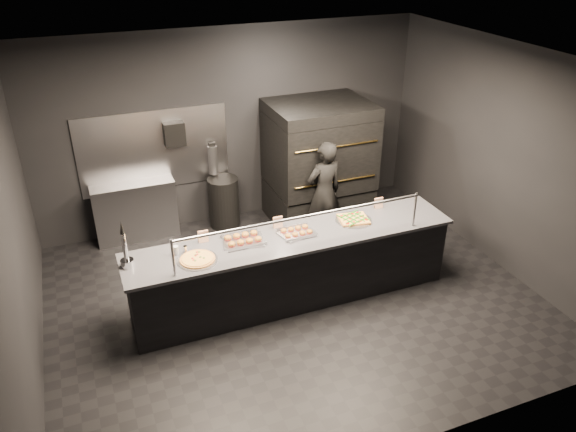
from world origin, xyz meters
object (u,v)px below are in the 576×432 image
Objects in this scene: pizza_oven at (318,162)px; prep_shelf at (136,211)px; round_pizza at (197,259)px; slider_tray_a at (243,239)px; towel_dispenser at (174,134)px; trash_bin at (224,202)px; slider_tray_b at (297,232)px; square_pizza at (353,219)px; fire_extinguisher at (213,159)px; service_counter at (293,268)px; worker at (324,193)px; beer_tap at (126,254)px.

pizza_oven reaches higher than prep_shelf.
slider_tray_a reaches higher than round_pizza.
towel_dispenser reaches higher than trash_bin.
towel_dispenser is 2.61m from slider_tray_b.
trash_bin is (-1.13, 2.13, -0.54)m from square_pizza.
square_pizza is (0.80, 0.05, -0.01)m from slider_tray_b.
service_counter is at bearing -81.70° from fire_extinguisher.
service_counter is 0.78m from slider_tray_a.
slider_tray_b is 0.59× the size of trash_bin.
worker is at bearing 51.11° from service_counter.
square_pizza reaches higher than prep_shelf.
pizza_oven reaches higher than round_pizza.
fire_extinguisher is 2.40m from slider_tray_b.
pizza_oven is 1.63m from fire_extinguisher.
service_counter is 2.05m from beer_tap.
fire_extinguisher reaches higher than round_pizza.
trash_bin is at bearing -4.28° from prep_shelf.
slider_tray_a is 0.68× the size of trash_bin.
fire_extinguisher is 1.80m from worker.
pizza_oven is at bearing 79.53° from square_pizza.
beer_tap is at bearing 167.20° from round_pizza.
towel_dispenser reaches higher than fire_extinguisher.
worker reaches higher than fire_extinguisher.
towel_dispenser is 0.74× the size of slider_tray_b.
slider_tray_b is at bearing -121.47° from pizza_oven.
service_counter reaches higher than fire_extinguisher.
slider_tray_a is 2.21m from trash_bin.
worker is at bearing -107.59° from pizza_oven.
fire_extinguisher is 2.83m from beer_tap.
slider_tray_a is at bearing -96.23° from fire_extinguisher.
fire_extinguisher is at bearing 55.53° from beer_tap.
pizza_oven is 3.13m from round_pizza.
towel_dispenser reaches higher than slider_tray_b.
prep_shelf is at bearing 114.33° from slider_tray_a.
slider_tray_a is at bearing -135.15° from pizza_oven.
pizza_oven is 3.78× the size of fire_extinguisher.
prep_shelf is (-2.80, 0.42, -0.52)m from pizza_oven.
prep_shelf is 2.13× the size of beer_tap.
towel_dispenser is 0.69× the size of fire_extinguisher.
beer_tap is at bearing -124.47° from fire_extinguisher.
beer_tap is at bearing -178.33° from slider_tray_a.
pizza_oven is 2.18m from slider_tray_b.
slider_tray_b is at bearing 6.43° from round_pizza.
service_counter reaches higher than round_pizza.
slider_tray_a is at bearing 1.67° from beer_tap.
towel_dispenser is 1.33m from trash_bin.
slider_tray_b is 0.80m from square_pizza.
square_pizza is at bearing 5.20° from round_pizza.
slider_tray_a reaches higher than slider_tray_b.
towel_dispenser reaches higher than square_pizza.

